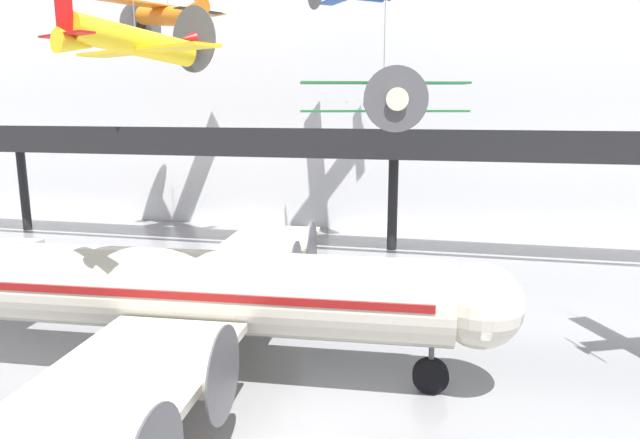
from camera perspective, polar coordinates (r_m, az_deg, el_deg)
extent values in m
cube|color=white|center=(47.81, 8.50, 15.66)|extent=(140.00, 3.00, 27.73)
cube|color=black|center=(39.30, 7.29, 6.80)|extent=(110.00, 3.20, 0.90)
cube|color=black|center=(37.70, 7.10, 8.14)|extent=(110.00, 0.12, 1.10)
cylinder|color=black|center=(52.84, -27.49, 2.63)|extent=(0.70, 0.70, 6.68)
cylinder|color=black|center=(40.72, 7.28, 1.58)|extent=(0.70, 0.70, 6.68)
cylinder|color=beige|center=(22.19, -13.81, -6.82)|extent=(20.27, 4.31, 3.08)
sphere|color=beige|center=(20.69, 15.68, -8.26)|extent=(3.02, 3.02, 3.02)
cube|color=maroon|center=(22.10, -13.84, -6.06)|extent=(18.87, 4.28, 0.28)
cube|color=beige|center=(29.38, -6.49, -3.47)|extent=(5.46, 13.13, 0.28)
cube|color=beige|center=(15.67, -23.00, -18.18)|extent=(5.46, 13.13, 0.28)
cylinder|color=beige|center=(26.39, -5.18, -5.06)|extent=(2.43, 1.62, 1.48)
cylinder|color=#4C4C51|center=(26.11, -2.43, -5.20)|extent=(0.23, 2.81, 2.81)
cylinder|color=beige|center=(30.49, -3.17, -2.77)|extent=(2.43, 1.62, 1.48)
cylinder|color=#4C4C51|center=(30.25, -0.79, -2.87)|extent=(0.23, 2.81, 2.81)
cylinder|color=beige|center=(17.26, -13.81, -14.54)|extent=(2.43, 1.62, 1.48)
cylinder|color=#4C4C51|center=(16.83, -9.62, -15.06)|extent=(0.23, 2.81, 2.81)
cylinder|color=#4C4C51|center=(21.37, 11.06, -13.61)|extent=(0.20, 0.20, 1.21)
cylinder|color=black|center=(21.63, 11.00, -15.07)|extent=(1.32, 0.46, 1.30)
cylinder|color=#4C4C51|center=(24.98, -10.87, -9.83)|extent=(0.20, 0.20, 1.21)
cylinder|color=black|center=(25.20, -10.82, -11.12)|extent=(1.32, 0.46, 1.30)
cylinder|color=#4C4C51|center=(20.81, -15.59, -14.55)|extent=(0.20, 0.20, 1.21)
cylinder|color=black|center=(21.08, -15.50, -16.03)|extent=(1.32, 0.46, 1.30)
cylinder|color=#1E6B33|center=(28.20, 6.35, 11.62)|extent=(2.61, 5.41, 1.28)
cone|color=beige|center=(25.48, 7.54, 11.84)|extent=(1.20, 1.13, 0.99)
cylinder|color=#4C4C51|center=(25.29, 7.63, 11.86)|extent=(2.74, 0.88, 2.85)
cone|color=#1E6B33|center=(30.74, 5.43, 11.45)|extent=(1.32, 1.66, 0.98)
cube|color=#1E6B33|center=(27.90, 6.51, 13.42)|extent=(8.02, 3.58, 0.10)
cube|color=#1E6B33|center=(27.89, 6.45, 10.72)|extent=(8.02, 3.58, 0.10)
cube|color=beige|center=(31.07, 5.35, 12.83)|extent=(0.25, 0.63, 1.32)
cube|color=beige|center=(31.06, 5.33, 11.61)|extent=(2.91, 1.45, 0.06)
cylinder|color=orange|center=(43.43, -14.92, 19.06)|extent=(6.30, 4.29, 1.98)
cone|color=black|center=(46.16, -17.32, 18.02)|extent=(1.50, 1.55, 1.19)
cylinder|color=#4C4C51|center=(46.35, -17.47, 17.95)|extent=(1.70, 3.02, 3.43)
cone|color=orange|center=(40.98, -12.37, 20.12)|extent=(2.13, 1.86, 1.30)
cube|color=orange|center=(43.84, -15.26, 19.80)|extent=(6.02, 9.18, 0.10)
cube|color=black|center=(40.62, -12.00, 19.75)|extent=(2.34, 3.38, 0.06)
cylinder|color=yellow|center=(19.79, -17.96, 16.56)|extent=(2.62, 4.21, 1.34)
cone|color=red|center=(21.13, -12.86, 17.15)|extent=(1.00, 0.96, 0.78)
cylinder|color=#4C4C51|center=(21.23, -12.53, 17.18)|extent=(2.05, 1.01, 2.25)
cone|color=yellow|center=(18.69, -23.28, 15.82)|extent=(1.18, 1.40, 0.86)
cube|color=yellow|center=(19.91, -17.28, 15.82)|extent=(6.14, 3.65, 0.10)
cube|color=red|center=(18.65, -24.19, 18.10)|extent=(0.27, 0.49, 1.04)
cube|color=red|center=(18.59, -24.06, 16.52)|extent=(2.25, 1.43, 0.06)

